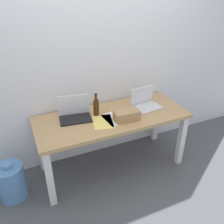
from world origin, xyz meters
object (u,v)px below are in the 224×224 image
object	(u,v)px
desk	(112,123)
laptop_left	(75,113)
water_cooler_jug	(11,182)
beer_bottle	(96,107)
laptop_right	(146,103)
computer_mouse	(147,98)
cardboard_box	(127,115)

from	to	relation	value
desk	laptop_left	distance (m)	0.44
water_cooler_jug	beer_bottle	bearing A→B (deg)	5.96
laptop_right	desk	bearing A→B (deg)	-175.13
laptop_left	laptop_right	bearing A→B (deg)	-5.50
computer_mouse	water_cooler_jug	xyz separation A→B (m)	(-1.75, -0.23, -0.54)
water_cooler_jug	laptop_right	bearing A→B (deg)	1.87
laptop_right	water_cooler_jug	size ratio (longest dim) A/B	0.76
laptop_right	computer_mouse	bearing A→B (deg)	53.56
desk	beer_bottle	xyz separation A→B (m)	(-0.15, 0.09, 0.20)
laptop_right	cardboard_box	xyz separation A→B (m)	(-0.34, -0.18, 0.00)
water_cooler_jug	cardboard_box	bearing A→B (deg)	-5.77
desk	computer_mouse	xyz separation A→B (m)	(0.58, 0.21, 0.12)
desk	computer_mouse	distance (m)	0.63
cardboard_box	beer_bottle	bearing A→B (deg)	138.24
laptop_right	computer_mouse	size ratio (longest dim) A/B	3.42
desk	water_cooler_jug	xyz separation A→B (m)	(-1.17, -0.01, -0.42)
desk	water_cooler_jug	bearing A→B (deg)	-179.31
cardboard_box	water_cooler_jug	size ratio (longest dim) A/B	0.61
laptop_left	computer_mouse	world-z (taller)	laptop_left
cardboard_box	water_cooler_jug	distance (m)	1.41
laptop_left	desk	bearing A→B (deg)	-17.08
laptop_right	water_cooler_jug	world-z (taller)	laptop_right
laptop_left	cardboard_box	distance (m)	0.57
beer_bottle	cardboard_box	size ratio (longest dim) A/B	0.96
computer_mouse	laptop_left	bearing A→B (deg)	159.47
laptop_right	water_cooler_jug	bearing A→B (deg)	-178.13
desk	beer_bottle	world-z (taller)	beer_bottle
beer_bottle	computer_mouse	size ratio (longest dim) A/B	2.63
computer_mouse	laptop_right	bearing A→B (deg)	-152.41
desk	computer_mouse	bearing A→B (deg)	20.06
computer_mouse	cardboard_box	distance (m)	0.59
laptop_right	beer_bottle	xyz separation A→B (m)	(-0.61, 0.05, 0.05)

